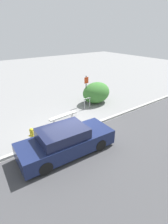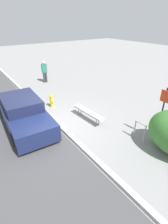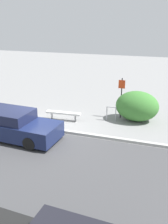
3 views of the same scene
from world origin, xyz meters
name	(u,v)px [view 2 (image 2 of 3)]	position (x,y,z in m)	size (l,w,h in m)	color
ground_plane	(58,125)	(0.00, 0.00, 0.00)	(60.00, 60.00, 0.00)	gray
curb	(58,124)	(0.00, 0.00, 0.07)	(60.00, 0.20, 0.13)	#A8A8A3
bench	(88,112)	(0.40, 1.49, 0.43)	(1.99, 0.44, 0.49)	#515156
bike_rack	(140,129)	(2.93, 2.29, 0.50)	(0.55, 0.06, 0.83)	#99999E
sign_post	(162,110)	(3.33, 2.93, 1.38)	(0.36, 0.08, 2.30)	black
fire_hydrant	(52,100)	(-1.99, 0.65, 0.41)	(0.36, 0.22, 0.77)	gold
pedestrian	(44,71)	(-6.35, 2.16, 0.90)	(0.23, 0.39, 1.67)	#333338
parked_car_near	(23,112)	(-1.04, -1.25, 0.63)	(4.64, 1.94, 1.35)	black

